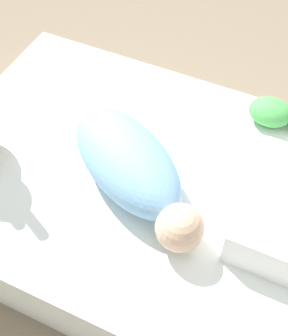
{
  "coord_description": "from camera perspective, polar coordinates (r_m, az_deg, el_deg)",
  "views": [
    {
      "loc": [
        0.28,
        -0.72,
        1.27
      ],
      "look_at": [
        -0.04,
        -0.02,
        0.26
      ],
      "focal_mm": 50.0,
      "sensor_mm": 36.0,
      "label": 1
    }
  ],
  "objects": [
    {
      "name": "turtle_plush",
      "position": [
        1.48,
        15.55,
        6.44
      ],
      "size": [
        0.18,
        0.1,
        0.08
      ],
      "color": "#51B756",
      "rests_on": "bed_mattress"
    },
    {
      "name": "bed_mattress",
      "position": [
        1.4,
        1.95,
        -4.07
      ],
      "size": [
        1.34,
        0.87,
        0.21
      ],
      "color": "white",
      "rests_on": "ground_plane"
    },
    {
      "name": "ground_plane",
      "position": [
        1.49,
        1.84,
        -6.34
      ],
      "size": [
        12.0,
        12.0,
        0.0
      ],
      "primitive_type": "plane",
      "color": "#7A6B56"
    },
    {
      "name": "swaddled_baby",
      "position": [
        1.24,
        -1.48,
        0.15
      ],
      "size": [
        0.5,
        0.4,
        0.16
      ],
      "rotation": [
        0.0,
        0.0,
        5.73
      ],
      "color": "#7FB7E5",
      "rests_on": "bed_mattress"
    }
  ]
}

